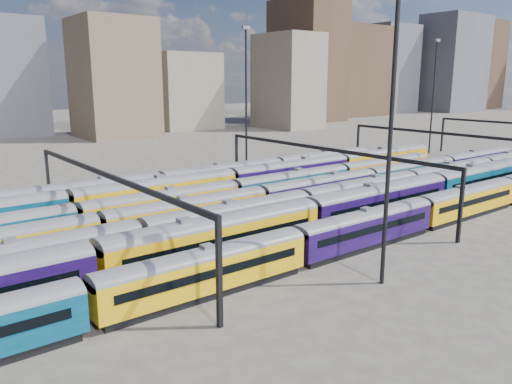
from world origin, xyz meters
TOP-DOWN VIEW (x-y plane):
  - ground at (0.00, 0.00)m, footprint 500.00×500.00m
  - rake_0 at (-8.41, -15.00)m, footprint 113.61×2.77m
  - rake_1 at (-2.14, -10.00)m, footprint 137.00×3.34m
  - rake_2 at (11.90, -5.00)m, footprint 143.19×2.99m
  - rake_3 at (-0.74, 0.00)m, footprint 120.40×2.94m
  - rake_4 at (-11.30, 5.00)m, footprint 100.66×2.95m
  - rake_5 at (-20.75, 10.00)m, footprint 134.80×3.29m
  - rake_6 at (-17.28, 15.00)m, footprint 105.82×3.10m
  - gantry_1 at (-20.00, 0.00)m, footprint 0.35×40.35m
  - gantry_2 at (10.00, 0.00)m, footprint 0.35×40.35m
  - gantry_3 at (40.00, 0.00)m, footprint 0.35×40.35m
  - mast_2 at (-5.00, -22.00)m, footprint 1.40×0.50m
  - mast_3 at (15.00, 24.00)m, footprint 1.40×0.50m
  - mast_5 at (65.00, 20.00)m, footprint 1.40×0.50m
  - skyline at (104.75, 105.73)m, footprint 399.22×60.48m

SIDE VIEW (x-z plane):
  - ground at x=0.00m, z-range 0.00..0.00m
  - rake_0 at x=-8.41m, z-range 0.12..4.77m
  - rake_3 at x=-0.74m, z-range 0.12..5.06m
  - rake_4 at x=-11.30m, z-range 0.12..5.09m
  - rake_2 at x=11.90m, z-range 0.13..5.16m
  - rake_6 at x=-17.28m, z-range 0.13..5.35m
  - rake_5 at x=-20.75m, z-range 0.14..5.69m
  - rake_1 at x=-2.14m, z-range 0.14..5.78m
  - gantry_1 at x=-20.00m, z-range 2.78..10.80m
  - gantry_2 at x=10.00m, z-range 2.78..10.80m
  - gantry_3 at x=40.00m, z-range 2.78..10.80m
  - mast_2 at x=-5.00m, z-range 1.17..26.77m
  - mast_3 at x=15.00m, z-range 1.17..26.77m
  - mast_5 at x=65.00m, z-range 1.17..26.77m
  - skyline at x=104.75m, z-range -4.18..45.85m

